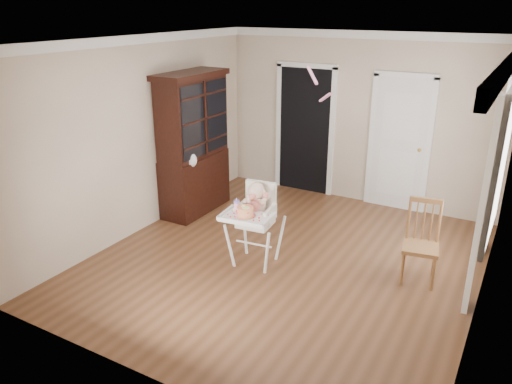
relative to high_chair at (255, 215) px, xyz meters
The scene contains 16 objects.
floor 0.77m from the high_chair, 38.62° to the left, with size 5.00×5.00×0.00m, color #55341D.
ceiling 2.08m from the high_chair, 38.62° to the left, with size 5.00×5.00×0.00m, color white.
wall_back 2.85m from the high_chair, 83.58° to the left, with size 4.50×4.50×0.00m, color beige.
wall_left 2.08m from the high_chair, behind, with size 5.00×5.00×0.00m, color beige.
wall_right 2.66m from the high_chair, ahead, with size 5.00×5.00×0.00m, color beige.
crown_molding 2.02m from the high_chair, 38.62° to the left, with size 4.50×5.00×0.12m, color white, non-canonical shape.
doorway 2.83m from the high_chair, 102.21° to the left, with size 1.06×0.05×2.22m.
closet_door 2.93m from the high_chair, 69.65° to the left, with size 0.96×0.09×2.13m.
window_right 2.77m from the high_chair, 22.82° to the left, with size 0.13×1.84×2.30m.
high_chair is the anchor object (origin of this frame).
baby 0.16m from the high_chair, 92.68° to the left, with size 0.33×0.25×0.49m.
cake 0.28m from the high_chair, 88.48° to the right, with size 0.26×0.26×0.12m.
sippy_cup 0.28m from the high_chair, 136.28° to the right, with size 0.07×0.07×0.17m.
china_cabinet 2.02m from the high_chair, 147.91° to the left, with size 0.57×1.28×2.15m.
dining_chair 1.98m from the high_chair, 18.01° to the left, with size 0.46×0.46×0.98m.
streamer 1.79m from the high_chair, 40.58° to the left, with size 0.03×0.50×0.02m, color pink, non-canonical shape.
Camera 1 is at (2.46, -5.10, 3.08)m, focal length 35.00 mm.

